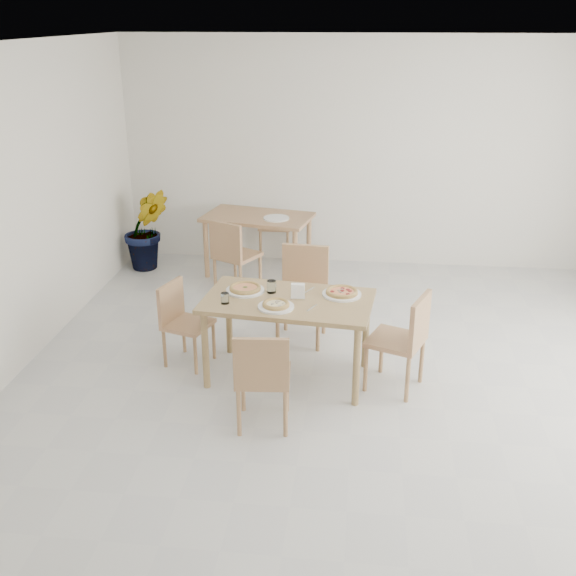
# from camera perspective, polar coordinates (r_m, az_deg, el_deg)

# --- Properties ---
(main_table) EXTENTS (1.51, 0.96, 0.75)m
(main_table) POSITION_cam_1_polar(r_m,az_deg,el_deg) (5.77, 0.00, -1.74)
(main_table) COLOR #A28553
(main_table) RESTS_ON ground
(chair_south) EXTENTS (0.45, 0.45, 0.83)m
(chair_south) POSITION_cam_1_polar(r_m,az_deg,el_deg) (5.12, -2.18, -7.28)
(chair_south) COLOR tan
(chair_south) RESTS_ON ground
(chair_north) EXTENTS (0.49, 0.49, 0.93)m
(chair_north) POSITION_cam_1_polar(r_m,az_deg,el_deg) (6.56, 1.29, 0.12)
(chair_north) COLOR tan
(chair_north) RESTS_ON ground
(chair_west) EXTENTS (0.48, 0.48, 0.77)m
(chair_west) POSITION_cam_1_polar(r_m,az_deg,el_deg) (6.19, -9.04, -2.47)
(chair_west) COLOR tan
(chair_west) RESTS_ON ground
(chair_east) EXTENTS (0.56, 0.56, 0.88)m
(chair_east) POSITION_cam_1_polar(r_m,az_deg,el_deg) (5.72, 9.91, -3.99)
(chair_east) COLOR tan
(chair_east) RESTS_ON ground
(plate_margherita) EXTENTS (0.33, 0.33, 0.02)m
(plate_margherita) POSITION_cam_1_polar(r_m,az_deg,el_deg) (5.90, -3.64, -0.19)
(plate_margherita) COLOR white
(plate_margherita) RESTS_ON main_table
(plate_mushroom) EXTENTS (0.30, 0.30, 0.02)m
(plate_mushroom) POSITION_cam_1_polar(r_m,az_deg,el_deg) (5.56, -1.03, -1.59)
(plate_mushroom) COLOR white
(plate_mushroom) RESTS_ON main_table
(plate_pepperoni) EXTENTS (0.34, 0.34, 0.02)m
(plate_pepperoni) POSITION_cam_1_polar(r_m,az_deg,el_deg) (5.83, 4.57, -0.52)
(plate_pepperoni) COLOR white
(plate_pepperoni) RESTS_ON main_table
(pizza_margherita) EXTENTS (0.35, 0.35, 0.03)m
(pizza_margherita) POSITION_cam_1_polar(r_m,az_deg,el_deg) (5.89, -3.64, 0.01)
(pizza_margherita) COLOR tan
(pizza_margherita) RESTS_ON plate_margherita
(pizza_mushroom) EXTENTS (0.29, 0.29, 0.03)m
(pizza_mushroom) POSITION_cam_1_polar(r_m,az_deg,el_deg) (5.55, -1.03, -1.37)
(pizza_mushroom) COLOR tan
(pizza_mushroom) RESTS_ON plate_mushroom
(pizza_pepperoni) EXTENTS (0.30, 0.30, 0.03)m
(pizza_pepperoni) POSITION_cam_1_polar(r_m,az_deg,el_deg) (5.82, 4.58, -0.31)
(pizza_pepperoni) COLOR tan
(pizza_pepperoni) RESTS_ON plate_pepperoni
(tumbler_a) EXTENTS (0.08, 0.08, 0.11)m
(tumbler_a) POSITION_cam_1_polar(r_m,az_deg,el_deg) (5.85, -1.41, 0.12)
(tumbler_a) COLOR white
(tumbler_a) RESTS_ON main_table
(tumbler_b) EXTENTS (0.07, 0.07, 0.09)m
(tumbler_b) POSITION_cam_1_polar(r_m,az_deg,el_deg) (5.65, -5.36, -0.87)
(tumbler_b) COLOR white
(tumbler_b) RESTS_ON main_table
(napkin_holder) EXTENTS (0.13, 0.07, 0.14)m
(napkin_holder) POSITION_cam_1_polar(r_m,az_deg,el_deg) (5.71, 0.84, -0.32)
(napkin_holder) COLOR silver
(napkin_holder) RESTS_ON main_table
(fork_a) EXTENTS (0.09, 0.16, 0.01)m
(fork_a) POSITION_cam_1_polar(r_m,az_deg,el_deg) (5.91, 1.80, -0.19)
(fork_a) COLOR silver
(fork_a) RESTS_ON main_table
(fork_b) EXTENTS (0.08, 0.15, 0.01)m
(fork_b) POSITION_cam_1_polar(r_m,az_deg,el_deg) (5.55, 2.03, -1.71)
(fork_b) COLOR silver
(fork_b) RESTS_ON main_table
(second_table) EXTENTS (1.38, 0.95, 0.75)m
(second_table) POSITION_cam_1_polar(r_m,az_deg,el_deg) (8.18, -2.58, 5.46)
(second_table) COLOR tan
(second_table) RESTS_ON ground
(chair_back_s) EXTENTS (0.59, 0.59, 0.88)m
(chair_back_s) POSITION_cam_1_polar(r_m,az_deg,el_deg) (7.64, -4.72, 3.07)
(chair_back_s) COLOR tan
(chair_back_s) RESTS_ON ground
(chair_back_n) EXTENTS (0.42, 0.42, 0.84)m
(chair_back_n) POSITION_cam_1_polar(r_m,az_deg,el_deg) (8.92, -1.00, 5.83)
(chair_back_n) COLOR tan
(chair_back_n) RESTS_ON ground
(plate_empty) EXTENTS (0.31, 0.31, 0.02)m
(plate_empty) POSITION_cam_1_polar(r_m,az_deg,el_deg) (8.01, -1.00, 5.93)
(plate_empty) COLOR white
(plate_empty) RESTS_ON second_table
(potted_plant) EXTENTS (0.70, 0.65, 1.03)m
(potted_plant) POSITION_cam_1_polar(r_m,az_deg,el_deg) (8.60, -11.87, 4.90)
(potted_plant) COLOR #276C20
(potted_plant) RESTS_ON ground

